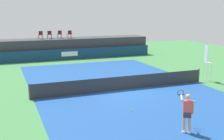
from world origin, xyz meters
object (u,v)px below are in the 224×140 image
spectator_chair_center (60,34)px  tennis_ball (131,110)px  spectator_chair_right (70,34)px  tennis_player (187,112)px  spectator_chair_far_left (40,35)px  spectator_chair_left (49,34)px  net_post_near (29,92)px  net_post_far (199,75)px  umpire_chair (207,61)px

spectator_chair_center → tennis_ball: 19.72m
spectator_chair_right → tennis_ball: 19.44m
tennis_player → tennis_ball: tennis_player is taller
spectator_chair_far_left → spectator_chair_left: same height
spectator_chair_far_left → spectator_chair_left: (0.99, 0.04, 0.00)m
spectator_chair_far_left → tennis_player: 23.13m
net_post_near → net_post_far: bearing=0.0°
spectator_chair_right → tennis_player: spectator_chair_right is taller
spectator_chair_left → spectator_chair_right: (2.23, -0.24, 0.00)m
spectator_chair_far_left → spectator_chair_left: 0.99m
spectator_chair_far_left → tennis_player: bearing=-82.0°
umpire_chair → tennis_player: size_ratio=1.56×
spectator_chair_right → tennis_player: bearing=-90.1°
spectator_chair_center → tennis_player: (1.05, -22.95, -1.73)m
net_post_near → tennis_player: size_ratio=0.56×
umpire_chair → net_post_near: (-13.07, -0.01, -1.09)m
spectator_chair_left → spectator_chair_center: same height
umpire_chair → net_post_far: bearing=-179.0°
spectator_chair_center → spectator_chair_far_left: bearing=-177.2°
spectator_chair_center → umpire_chair: spectator_chair_center is taller
net_post_near → tennis_player: 9.58m
spectator_chair_right → spectator_chair_far_left: bearing=176.3°
spectator_chair_right → net_post_far: bearing=-67.2°
spectator_chair_far_left → net_post_far: bearing=-58.1°
spectator_chair_far_left → umpire_chair: size_ratio=0.32×
spectator_chair_far_left → spectator_chair_right: 3.23m
spectator_chair_left → umpire_chair: bearing=-59.0°
spectator_chair_far_left → umpire_chair: spectator_chair_far_left is taller
net_post_near → tennis_ball: 6.38m
spectator_chair_far_left → spectator_chair_center: 2.15m
umpire_chair → tennis_ball: 9.25m
spectator_chair_far_left → net_post_far: size_ratio=0.89×
net_post_near → net_post_far: same height
spectator_chair_right → spectator_chair_left: bearing=173.8°
net_post_far → spectator_chair_far_left: bearing=121.9°
spectator_chair_center → net_post_far: (7.45, -15.49, -2.19)m
spectator_chair_far_left → tennis_ball: bearing=-83.8°
spectator_chair_far_left → spectator_chair_right: bearing=-3.7°
spectator_chair_left → net_post_far: (8.60, -15.42, -2.19)m
spectator_chair_right → umpire_chair: 16.75m
spectator_chair_center → net_post_near: 16.41m
net_post_near → tennis_player: bearing=-51.2°
spectator_chair_left → net_post_far: 17.79m
spectator_chair_right → tennis_player: 22.70m
spectator_chair_far_left → spectator_chair_left: size_ratio=1.00×
spectator_chair_center → net_post_near: bearing=-107.7°
tennis_ball → spectator_chair_right: bearing=86.6°
spectator_chair_left → umpire_chair: (9.27, -15.41, -1.11)m
umpire_chair → net_post_near: bearing=-179.9°
umpire_chair → net_post_far: 1.28m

